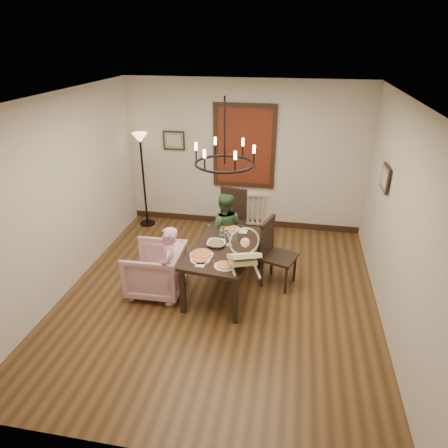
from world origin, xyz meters
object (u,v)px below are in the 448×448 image
(chair_far, at_px, (229,221))
(armchair, at_px, (156,270))
(drinking_glass, at_px, (226,235))
(dining_table, at_px, (225,251))
(chair_right, at_px, (280,254))
(elderly_woman, at_px, (170,272))
(seated_man, at_px, (224,235))
(floor_lamp, at_px, (144,182))
(baby_bouncer, at_px, (243,254))

(chair_far, relative_size, armchair, 1.37)
(drinking_glass, bearing_deg, dining_table, -87.86)
(chair_right, bearing_deg, elderly_woman, 134.36)
(seated_man, relative_size, drinking_glass, 6.54)
(dining_table, height_order, floor_lamp, floor_lamp)
(chair_far, distance_m, drinking_glass, 1.07)
(dining_table, height_order, seated_man, seated_man)
(elderly_woman, distance_m, drinking_glass, 0.99)
(baby_bouncer, bearing_deg, chair_right, 41.12)
(drinking_glass, bearing_deg, armchair, -155.62)
(elderly_woman, relative_size, baby_bouncer, 1.67)
(drinking_glass, bearing_deg, elderly_woman, -136.73)
(seated_man, relative_size, floor_lamp, 0.57)
(dining_table, height_order, chair_right, chair_right)
(armchair, bearing_deg, baby_bouncer, 77.47)
(armchair, xyz_separation_m, floor_lamp, (-0.97, 2.19, 0.54))
(elderly_woman, xyz_separation_m, baby_bouncer, (1.03, -0.06, 0.43))
(seated_man, bearing_deg, drinking_glass, 95.57)
(dining_table, relative_size, seated_man, 1.60)
(chair_far, height_order, chair_right, chair_far)
(baby_bouncer, bearing_deg, floor_lamp, 113.37)
(chair_right, relative_size, floor_lamp, 0.59)
(armchair, height_order, drinking_glass, drinking_glass)
(chair_far, height_order, floor_lamp, floor_lamp)
(elderly_woman, xyz_separation_m, floor_lamp, (-1.25, 2.40, 0.42))
(floor_lamp, bearing_deg, chair_far, -21.96)
(chair_right, height_order, seated_man, chair_right)
(armchair, height_order, elderly_woman, elderly_woman)
(chair_far, bearing_deg, floor_lamp, 169.19)
(chair_far, height_order, seated_man, chair_far)
(armchair, relative_size, floor_lamp, 0.44)
(elderly_woman, relative_size, floor_lamp, 0.54)
(dining_table, bearing_deg, chair_right, 26.05)
(floor_lamp, bearing_deg, drinking_glass, -42.14)
(drinking_glass, distance_m, floor_lamp, 2.61)
(dining_table, xyz_separation_m, elderly_woman, (-0.69, -0.45, -0.15))
(chair_far, bearing_deg, drinking_glass, -71.30)
(seated_man, height_order, floor_lamp, floor_lamp)
(seated_man, bearing_deg, baby_bouncer, 102.79)
(elderly_woman, xyz_separation_m, drinking_glass, (0.69, 0.64, 0.32))
(dining_table, distance_m, chair_far, 1.23)
(baby_bouncer, xyz_separation_m, floor_lamp, (-2.28, 2.46, -0.01))
(dining_table, relative_size, armchair, 2.05)
(baby_bouncer, bearing_deg, elderly_woman, 156.98)
(dining_table, distance_m, seated_man, 0.77)
(armchair, bearing_deg, elderly_woman, 53.20)
(chair_right, xyz_separation_m, elderly_woman, (-1.48, -0.72, -0.04))
(armchair, xyz_separation_m, seated_man, (0.83, 1.00, 0.15))
(elderly_woman, bearing_deg, chair_far, 152.13)
(drinking_glass, xyz_separation_m, floor_lamp, (-1.94, 1.75, 0.10))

